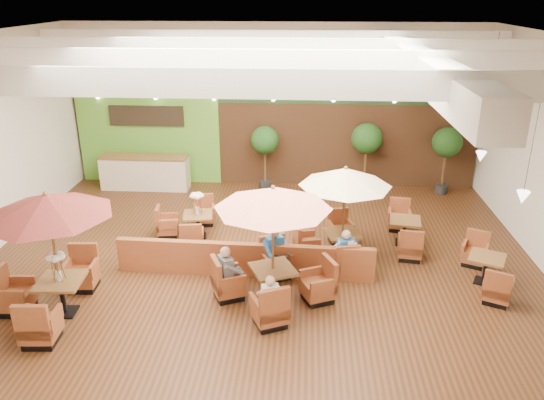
# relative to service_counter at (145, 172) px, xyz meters

# --- Properties ---
(room) EXTENTS (14.04, 14.00, 5.52)m
(room) POSITION_rel_service_counter_xyz_m (4.65, -3.88, 3.05)
(room) COLOR #381E0F
(room) RESTS_ON ground
(service_counter) EXTENTS (3.00, 0.75, 1.18)m
(service_counter) POSITION_rel_service_counter_xyz_m (0.00, 0.00, 0.00)
(service_counter) COLOR beige
(service_counter) RESTS_ON ground
(booth_divider) EXTENTS (6.21, 0.37, 0.86)m
(booth_divider) POSITION_rel_service_counter_xyz_m (4.11, -5.83, -0.15)
(booth_divider) COLOR brown
(booth_divider) RESTS_ON ground
(table_0) EXTENTS (2.67, 2.76, 2.79)m
(table_0) POSITION_rel_service_counter_xyz_m (0.38, -7.68, 1.40)
(table_0) COLOR brown
(table_0) RESTS_ON ground
(table_1) EXTENTS (2.84, 2.84, 2.71)m
(table_1) POSITION_rel_service_counter_xyz_m (4.87, -6.82, 1.26)
(table_1) COLOR brown
(table_1) RESTS_ON ground
(table_2) EXTENTS (2.42, 2.54, 2.49)m
(table_2) POSITION_rel_service_counter_xyz_m (6.45, -4.75, 1.22)
(table_2) COLOR brown
(table_2) RESTS_ON ground
(table_3) EXTENTS (1.64, 2.39, 1.47)m
(table_3) POSITION_rel_service_counter_xyz_m (2.37, -3.75, -0.14)
(table_3) COLOR brown
(table_3) RESTS_ON ground
(table_4) EXTENTS (1.03, 2.48, 0.86)m
(table_4) POSITION_rel_service_counter_xyz_m (9.80, -5.77, -0.25)
(table_4) COLOR brown
(table_4) RESTS_ON ground
(table_5) EXTENTS (0.91, 2.46, 0.90)m
(table_5) POSITION_rel_service_counter_xyz_m (8.24, -3.80, -0.24)
(table_5) COLOR brown
(table_5) RESTS_ON ground
(topiary_0) EXTENTS (0.96, 0.96, 2.22)m
(topiary_0) POSITION_rel_service_counter_xyz_m (4.14, 0.20, 1.07)
(topiary_0) COLOR black
(topiary_0) RESTS_ON ground
(topiary_1) EXTENTS (1.02, 1.02, 2.38)m
(topiary_1) POSITION_rel_service_counter_xyz_m (7.53, 0.20, 1.19)
(topiary_1) COLOR black
(topiary_1) RESTS_ON ground
(topiary_2) EXTENTS (0.98, 0.98, 2.28)m
(topiary_2) POSITION_rel_service_counter_xyz_m (10.16, 0.20, 1.11)
(topiary_2) COLOR black
(topiary_2) RESTS_ON ground
(diner_0) EXTENTS (0.38, 0.34, 0.71)m
(diner_0) POSITION_rel_service_counter_xyz_m (4.87, -7.81, 0.14)
(diner_0) COLOR white
(diner_0) RESTS_ON ground
(diner_1) EXTENTS (0.46, 0.44, 0.82)m
(diner_1) POSITION_rel_service_counter_xyz_m (4.87, -5.83, 0.18)
(diner_1) COLOR #2662A7
(diner_1) RESTS_ON ground
(diner_2) EXTENTS (0.44, 0.46, 0.81)m
(diner_2) POSITION_rel_service_counter_xyz_m (3.88, -6.82, 0.18)
(diner_2) COLOR slate
(diner_2) RESTS_ON ground
(diner_3) EXTENTS (0.42, 0.40, 0.76)m
(diner_3) POSITION_rel_service_counter_xyz_m (6.50, -5.66, 0.16)
(diner_3) COLOR #2662A7
(diner_3) RESTS_ON ground
(diner_4) EXTENTS (0.39, 0.34, 0.75)m
(diner_4) POSITION_rel_service_counter_xyz_m (6.50, -5.66, 0.16)
(diner_4) COLOR white
(diner_4) RESTS_ON ground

